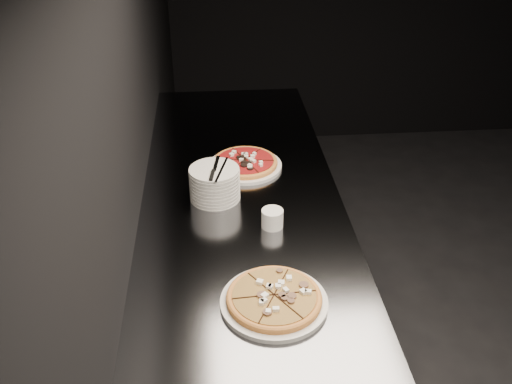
{
  "coord_description": "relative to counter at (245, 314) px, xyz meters",
  "views": [
    {
      "loc": [
        -2.23,
        -1.66,
        2.05
      ],
      "look_at": [
        -2.08,
        0.09,
        0.97
      ],
      "focal_mm": 40.0,
      "sensor_mm": 36.0,
      "label": 1
    }
  ],
  "objects": [
    {
      "name": "pizza_tomato",
      "position": [
        0.03,
        0.37,
        0.48
      ],
      "size": [
        0.3,
        0.3,
        0.03
      ],
      "rotation": [
        0.0,
        0.0,
        -0.13
      ],
      "color": "silver",
      "rests_on": "counter"
    },
    {
      "name": "ramekin",
      "position": [
        0.09,
        -0.06,
        0.49
      ],
      "size": [
        0.07,
        0.07,
        0.07
      ],
      "color": "silver",
      "rests_on": "counter"
    },
    {
      "name": "wall_left",
      "position": [
        -0.37,
        0.0,
        0.94
      ],
      "size": [
        0.02,
        5.0,
        2.8
      ],
      "primitive_type": "cube",
      "color": "black",
      "rests_on": "floor"
    },
    {
      "name": "plate_stack",
      "position": [
        -0.1,
        0.14,
        0.52
      ],
      "size": [
        0.18,
        0.18,
        0.12
      ],
      "color": "silver",
      "rests_on": "counter"
    },
    {
      "name": "counter",
      "position": [
        0.0,
        0.0,
        0.0
      ],
      "size": [
        0.74,
        2.44,
        0.92
      ],
      "color": "slate",
      "rests_on": "floor"
    },
    {
      "name": "cutlery",
      "position": [
        -0.09,
        0.13,
        0.59
      ],
      "size": [
        0.09,
        0.19,
        0.01
      ],
      "rotation": [
        0.0,
        0.0,
        -0.16
      ],
      "color": "silver",
      "rests_on": "plate_stack"
    },
    {
      "name": "pizza_mushroom",
      "position": [
        0.06,
        -0.45,
        0.48
      ],
      "size": [
        0.31,
        0.31,
        0.04
      ],
      "rotation": [
        0.0,
        0.0,
        0.06
      ],
      "color": "silver",
      "rests_on": "counter"
    }
  ]
}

